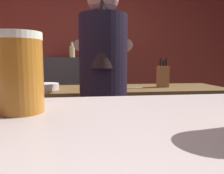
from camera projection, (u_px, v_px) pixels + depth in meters
wall_back at (77, 47)px, 3.44m from camera, size 5.20×0.10×2.70m
prep_counter at (113, 134)px, 2.11m from camera, size 2.10×0.60×0.88m
back_shelf at (76, 98)px, 3.25m from camera, size 0.81×0.36×1.18m
bartender at (103, 84)px, 1.58m from camera, size 0.47×0.54×1.67m
knife_block at (163, 76)px, 2.12m from camera, size 0.10×0.08×0.27m
mixing_bowl at (47, 87)px, 1.91m from camera, size 0.21×0.21×0.06m
chefs_knife at (130, 88)px, 2.03m from camera, size 0.24×0.08×0.01m
pint_glass_far at (20, 73)px, 0.38m from camera, size 0.08×0.08×0.14m
bottle_olive_oil at (85, 52)px, 3.21m from camera, size 0.05×0.05×0.19m
bottle_soy at (72, 51)px, 3.10m from camera, size 0.08×0.08×0.23m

